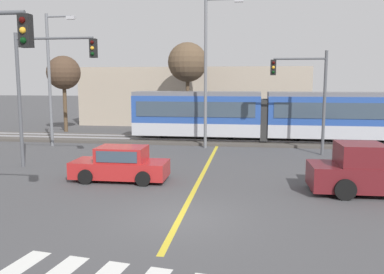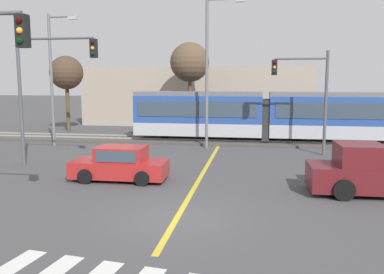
{
  "view_description": "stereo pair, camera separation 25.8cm",
  "coord_description": "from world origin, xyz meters",
  "px_view_note": "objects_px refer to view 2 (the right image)",
  "views": [
    {
      "loc": [
        2.19,
        -12.43,
        4.4
      ],
      "look_at": [
        -0.68,
        7.43,
        1.6
      ],
      "focal_mm": 38.0,
      "sensor_mm": 36.0,
      "label": 1
    },
    {
      "loc": [
        2.44,
        -12.39,
        4.4
      ],
      "look_at": [
        -0.68,
        7.43,
        1.6
      ],
      "focal_mm": 38.0,
      "sensor_mm": 36.0,
      "label": 2
    }
  ],
  "objects_px": {
    "street_lamp_west": "(54,73)",
    "street_lamp_centre": "(210,64)",
    "bare_tree_west": "(190,63)",
    "traffic_light_mid_left": "(44,78)",
    "bare_tree_far_west": "(66,73)",
    "sedan_crossing": "(120,165)",
    "pickup_truck": "(377,173)",
    "light_rail_tram": "(266,114)",
    "traffic_light_far_right": "(308,87)"
  },
  "relations": [
    {
      "from": "street_lamp_west",
      "to": "street_lamp_centre",
      "type": "bearing_deg",
      "value": 3.53
    },
    {
      "from": "light_rail_tram",
      "to": "traffic_light_far_right",
      "type": "height_order",
      "value": "traffic_light_far_right"
    },
    {
      "from": "street_lamp_centre",
      "to": "pickup_truck",
      "type": "bearing_deg",
      "value": -52.47
    },
    {
      "from": "bare_tree_west",
      "to": "light_rail_tram",
      "type": "bearing_deg",
      "value": -41.32
    },
    {
      "from": "bare_tree_far_west",
      "to": "light_rail_tram",
      "type": "bearing_deg",
      "value": -13.76
    },
    {
      "from": "street_lamp_west",
      "to": "traffic_light_far_right",
      "type": "bearing_deg",
      "value": -3.14
    },
    {
      "from": "light_rail_tram",
      "to": "traffic_light_far_right",
      "type": "distance_m",
      "value": 5.2
    },
    {
      "from": "traffic_light_far_right",
      "to": "bare_tree_far_west",
      "type": "bearing_deg",
      "value": 156.32
    },
    {
      "from": "bare_tree_far_west",
      "to": "bare_tree_west",
      "type": "relative_size",
      "value": 0.85
    },
    {
      "from": "sedan_crossing",
      "to": "street_lamp_centre",
      "type": "bearing_deg",
      "value": 72.27
    },
    {
      "from": "traffic_light_mid_left",
      "to": "sedan_crossing",
      "type": "bearing_deg",
      "value": -24.71
    },
    {
      "from": "traffic_light_mid_left",
      "to": "street_lamp_centre",
      "type": "height_order",
      "value": "street_lamp_centre"
    },
    {
      "from": "sedan_crossing",
      "to": "street_lamp_west",
      "type": "relative_size",
      "value": 0.48
    },
    {
      "from": "light_rail_tram",
      "to": "street_lamp_west",
      "type": "height_order",
      "value": "street_lamp_west"
    },
    {
      "from": "traffic_light_far_right",
      "to": "street_lamp_centre",
      "type": "bearing_deg",
      "value": 165.44
    },
    {
      "from": "traffic_light_mid_left",
      "to": "pickup_truck",
      "type": "bearing_deg",
      "value": -10.39
    },
    {
      "from": "pickup_truck",
      "to": "bare_tree_far_west",
      "type": "xyz_separation_m",
      "value": [
        -20.75,
        16.74,
        4.16
      ]
    },
    {
      "from": "street_lamp_west",
      "to": "bare_tree_far_west",
      "type": "bearing_deg",
      "value": 110.07
    },
    {
      "from": "traffic_light_mid_left",
      "to": "street_lamp_centre",
      "type": "xyz_separation_m",
      "value": [
        7.51,
        7.16,
        0.92
      ]
    },
    {
      "from": "sedan_crossing",
      "to": "bare_tree_far_west",
      "type": "height_order",
      "value": "bare_tree_far_west"
    },
    {
      "from": "sedan_crossing",
      "to": "bare_tree_west",
      "type": "relative_size",
      "value": 0.55
    },
    {
      "from": "light_rail_tram",
      "to": "sedan_crossing",
      "type": "relative_size",
      "value": 4.39
    },
    {
      "from": "light_rail_tram",
      "to": "pickup_truck",
      "type": "distance_m",
      "value": 13.31
    },
    {
      "from": "street_lamp_centre",
      "to": "traffic_light_mid_left",
      "type": "bearing_deg",
      "value": -136.38
    },
    {
      "from": "light_rail_tram",
      "to": "bare_tree_west",
      "type": "height_order",
      "value": "bare_tree_west"
    },
    {
      "from": "street_lamp_west",
      "to": "bare_tree_west",
      "type": "relative_size",
      "value": 1.15
    },
    {
      "from": "traffic_light_far_right",
      "to": "bare_tree_west",
      "type": "xyz_separation_m",
      "value": [
        -8.58,
        9.78,
        1.89
      ]
    },
    {
      "from": "sedan_crossing",
      "to": "pickup_truck",
      "type": "relative_size",
      "value": 0.77
    },
    {
      "from": "traffic_light_mid_left",
      "to": "bare_tree_west",
      "type": "distance_m",
      "value": 16.2
    },
    {
      "from": "street_lamp_centre",
      "to": "bare_tree_west",
      "type": "xyz_separation_m",
      "value": [
        -2.67,
        8.24,
        0.45
      ]
    },
    {
      "from": "sedan_crossing",
      "to": "pickup_truck",
      "type": "height_order",
      "value": "pickup_truck"
    },
    {
      "from": "light_rail_tram",
      "to": "sedan_crossing",
      "type": "bearing_deg",
      "value": -118.84
    },
    {
      "from": "traffic_light_mid_left",
      "to": "street_lamp_west",
      "type": "distance_m",
      "value": 7.14
    },
    {
      "from": "pickup_truck",
      "to": "street_lamp_west",
      "type": "relative_size",
      "value": 0.63
    },
    {
      "from": "traffic_light_far_right",
      "to": "street_lamp_centre",
      "type": "xyz_separation_m",
      "value": [
        -5.91,
        1.54,
        1.44
      ]
    },
    {
      "from": "bare_tree_far_west",
      "to": "sedan_crossing",
      "type": "bearing_deg",
      "value": -57.67
    },
    {
      "from": "bare_tree_west",
      "to": "sedan_crossing",
      "type": "bearing_deg",
      "value": -90.96
    },
    {
      "from": "street_lamp_west",
      "to": "bare_tree_west",
      "type": "distance_m",
      "value": 11.82
    },
    {
      "from": "traffic_light_mid_left",
      "to": "street_lamp_west",
      "type": "bearing_deg",
      "value": 113.94
    },
    {
      "from": "traffic_light_far_right",
      "to": "street_lamp_centre",
      "type": "relative_size",
      "value": 0.64
    },
    {
      "from": "street_lamp_centre",
      "to": "bare_tree_far_west",
      "type": "bearing_deg",
      "value": 152.57
    },
    {
      "from": "light_rail_tram",
      "to": "bare_tree_west",
      "type": "bearing_deg",
      "value": 138.68
    },
    {
      "from": "traffic_light_mid_left",
      "to": "street_lamp_centre",
      "type": "distance_m",
      "value": 10.41
    },
    {
      "from": "traffic_light_far_right",
      "to": "bare_tree_far_west",
      "type": "relative_size",
      "value": 0.94
    },
    {
      "from": "light_rail_tram",
      "to": "pickup_truck",
      "type": "relative_size",
      "value": 3.39
    },
    {
      "from": "traffic_light_mid_left",
      "to": "traffic_light_far_right",
      "type": "bearing_deg",
      "value": 22.72
    },
    {
      "from": "pickup_truck",
      "to": "street_lamp_west",
      "type": "xyz_separation_m",
      "value": [
        -18.03,
        9.29,
        4.08
      ]
    },
    {
      "from": "pickup_truck",
      "to": "bare_tree_far_west",
      "type": "distance_m",
      "value": 26.99
    },
    {
      "from": "sedan_crossing",
      "to": "pickup_truck",
      "type": "distance_m",
      "value": 10.61
    },
    {
      "from": "bare_tree_west",
      "to": "street_lamp_west",
      "type": "bearing_deg",
      "value": -131.04
    }
  ]
}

